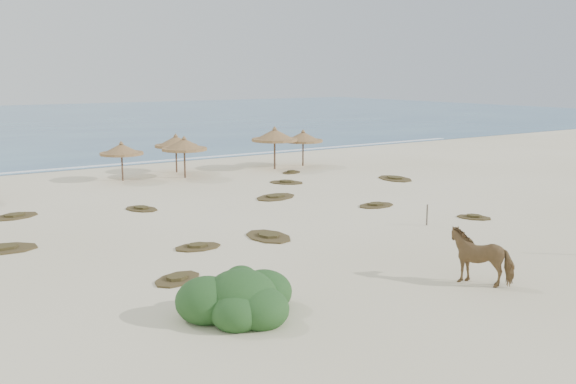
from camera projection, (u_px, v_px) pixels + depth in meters
name	position (u px, v px, depth m)	size (l,w,h in m)	color
ground	(320.00, 241.00, 25.68)	(160.00, 160.00, 0.00)	beige
foam_line	(108.00, 165.00, 46.91)	(70.00, 0.60, 0.01)	white
palapa_2	(121.00, 150.00, 39.82)	(3.22, 3.22, 2.51)	#4F3628
palapa_3	(176.00, 142.00, 43.22)	(3.11, 3.11, 2.65)	#4F3628
palapa_4	(184.00, 145.00, 40.92)	(3.15, 3.15, 2.72)	#4F3628
palapa_5	(275.00, 136.00, 44.66)	(3.83, 3.83, 3.02)	#4F3628
palapa_6	(303.00, 137.00, 46.28)	(3.77, 3.77, 2.67)	#4F3628
horse	(482.00, 256.00, 20.50)	(0.94, 2.07, 1.75)	olive
fence_post_far	(427.00, 215.00, 28.32)	(0.07, 0.07, 0.94)	#635A4A
bush	(240.00, 299.00, 17.68)	(3.45, 3.04, 1.54)	#2D5B27
scrub_1	(2.00, 248.00, 24.47)	(3.03, 2.43, 0.16)	#4E4122
scrub_2	(198.00, 247.00, 24.72)	(1.94, 1.34, 0.16)	#4E4122
scrub_3	(276.00, 197.00, 34.69)	(2.98, 2.42, 0.16)	#4E4122
scrub_4	(376.00, 205.00, 32.51)	(2.04, 1.35, 0.16)	#4E4122
scrub_5	(395.00, 178.00, 40.76)	(2.23, 3.00, 0.16)	#4E4122
scrub_6	(14.00, 216.00, 30.00)	(2.55, 2.00, 0.16)	#4E4122
scrub_7	(286.00, 182.00, 39.34)	(2.43, 2.52, 0.16)	#4E4122
scrub_9	(268.00, 236.00, 26.32)	(1.67, 2.51, 0.16)	#4E4122
scrub_10	(291.00, 172.00, 43.33)	(1.87, 1.60, 0.16)	#4E4122
scrub_11	(177.00, 279.00, 20.86)	(2.20, 1.96, 0.16)	#4E4122
scrub_12	(474.00, 217.00, 29.80)	(1.66, 1.88, 0.16)	#4E4122
scrub_13	(141.00, 209.00, 31.66)	(1.80, 2.19, 0.16)	#4E4122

